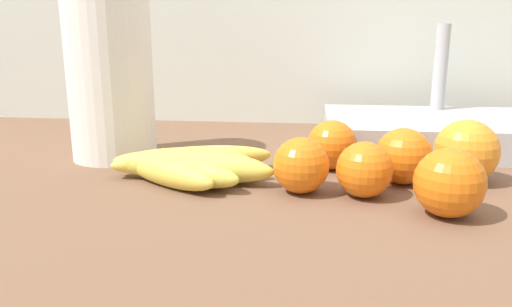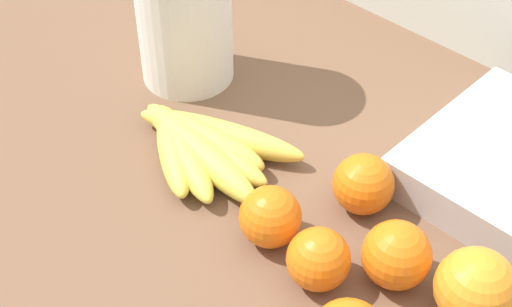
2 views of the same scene
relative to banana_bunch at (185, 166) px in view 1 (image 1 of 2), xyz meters
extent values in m
cube|color=silver|center=(0.11, 0.44, -0.30)|extent=(2.01, 0.06, 1.30)
ellipsoid|color=#E3CA4C|center=(-0.02, -0.03, 0.00)|extent=(0.15, 0.12, 0.04)
ellipsoid|color=#D9CB4C|center=(-0.01, -0.02, 0.00)|extent=(0.18, 0.10, 0.04)
ellipsoid|color=#DCCC4C|center=(0.01, -0.01, 0.00)|extent=(0.22, 0.07, 0.04)
ellipsoid|color=#DEC54C|center=(0.00, 0.00, 0.00)|extent=(0.20, 0.05, 0.04)
ellipsoid|color=#E9C54C|center=(0.00, 0.01, 0.00)|extent=(0.18, 0.07, 0.04)
ellipsoid|color=#EACA4C|center=(0.00, 0.03, 0.00)|extent=(0.22, 0.12, 0.04)
sphere|color=orange|center=(0.19, 0.07, 0.02)|extent=(0.07, 0.07, 0.07)
sphere|color=orange|center=(0.30, -0.09, 0.02)|extent=(0.07, 0.07, 0.07)
sphere|color=orange|center=(0.28, 0.02, 0.02)|extent=(0.07, 0.07, 0.07)
sphere|color=orange|center=(0.15, -0.03, 0.01)|extent=(0.07, 0.07, 0.07)
sphere|color=orange|center=(0.36, 0.03, 0.02)|extent=(0.08, 0.08, 0.08)
sphere|color=orange|center=(0.22, -0.04, 0.01)|extent=(0.07, 0.07, 0.07)
cylinder|color=white|center=(-0.13, 0.10, 0.10)|extent=(0.12, 0.12, 0.25)
cylinder|color=gray|center=(-0.13, 0.10, 0.12)|extent=(0.02, 0.02, 0.28)
cube|color=#B7BABF|center=(0.38, 0.23, 0.01)|extent=(0.40, 0.24, 0.05)
cylinder|color=#B2B2B7|center=(0.38, 0.31, 0.10)|extent=(0.02, 0.02, 0.15)
camera|label=1|loc=(0.16, -0.60, 0.17)|focal=34.82mm
camera|label=2|loc=(0.51, -0.42, 0.59)|focal=52.04mm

